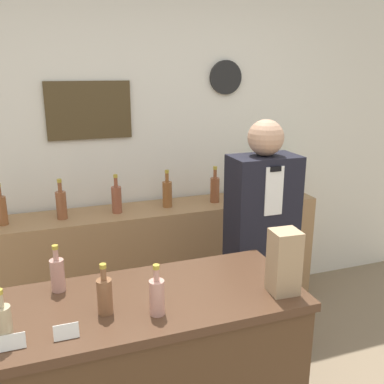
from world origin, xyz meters
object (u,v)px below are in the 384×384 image
shopkeeper (260,250)px  potted_plant (280,174)px  paper_bag (284,262)px  tape_dispenser (287,286)px

shopkeeper → potted_plant: shopkeeper is taller
potted_plant → paper_bag: bearing=-120.2°
shopkeeper → paper_bag: (-0.30, -0.74, 0.30)m
potted_plant → tape_dispenser: 1.71m
shopkeeper → paper_bag: size_ratio=5.68×
shopkeeper → potted_plant: bearing=52.7°
shopkeeper → tape_dispenser: shopkeeper is taller
shopkeeper → tape_dispenser: bearing=-110.2°
shopkeeper → potted_plant: 0.98m
tape_dispenser → shopkeeper: bearing=69.8°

